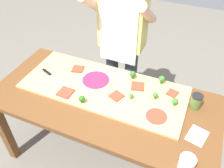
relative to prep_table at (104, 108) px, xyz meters
The scene contains 26 objects.
ground_plane 0.68m from the prep_table, ahead, with size 8.00×8.00×0.00m, color #6B665B.
prep_table is the anchor object (origin of this frame).
cutting_board 0.16m from the prep_table, 113.61° to the left, with size 1.31×0.54×0.02m, color tan.
chefs_knife 0.53m from the prep_table, behind, with size 0.30×0.12×0.02m.
pizza_whole_beet_magenta 0.24m from the prep_table, 132.56° to the left, with size 0.27×0.27×0.02m.
pizza_whole_tomato_red 0.45m from the prep_table, ahead, with size 0.18×0.18×0.02m.
pizza_slice_far_left 0.32m from the prep_table, 164.90° to the right, with size 0.11×0.11×0.01m, color #BC3D28.
pizza_slice_far_right 0.16m from the prep_table, 25.86° to the left, with size 0.09×0.09×0.01m, color #BC3D28.
pizza_slice_center 0.55m from the prep_table, 27.11° to the left, with size 0.08×0.08×0.01m, color #BC3D28.
pizza_slice_near_right 0.32m from the prep_table, 46.45° to the left, with size 0.10×0.10×0.01m, color #BC3D28.
pizza_slice_near_left 0.43m from the prep_table, 147.36° to the left, with size 0.10×0.10×0.01m, color #BC3D28.
broccoli_floret_front_mid 0.23m from the prep_table, 135.86° to the right, with size 0.05×0.05×0.06m.
broccoli_floret_center_left 0.55m from the prep_table, 14.17° to the left, with size 0.05×0.05×0.06m.
broccoli_floret_back_mid 0.42m from the prep_table, 20.67° to the left, with size 0.04×0.04×0.06m.
broccoli_floret_front_left 0.36m from the prep_table, 66.50° to the left, with size 0.05×0.05×0.07m.
broccoli_floret_back_left 0.26m from the prep_table, 18.18° to the left, with size 0.03×0.03×0.05m.
broccoli_floret_back_right 0.52m from the prep_table, 42.00° to the left, with size 0.05×0.05×0.07m.
cheese_crumble_a 0.68m from the prep_table, 30.65° to the left, with size 0.02×0.02×0.02m, color silver.
cheese_crumble_b 0.17m from the prep_table, 99.58° to the right, with size 0.02×0.02×0.02m, color white.
cheese_crumble_c 0.67m from the prep_table, 162.13° to the left, with size 0.01×0.01×0.01m, color silver.
cheese_crumble_d 0.22m from the prep_table, 23.47° to the right, with size 0.02×0.02×0.02m, color white.
cheese_crumble_e 0.36m from the prep_table, 163.96° to the left, with size 0.02×0.02×0.02m, color silver.
flour_cup 0.77m from the prep_table, 25.78° to the right, with size 0.10×0.10×0.09m.
sauce_jar 0.70m from the prep_table, 16.18° to the left, with size 0.08×0.08×0.12m.
recipe_note 0.73m from the prep_table, ahead, with size 0.11×0.15×0.00m, color white.
cook_center 0.68m from the prep_table, 98.13° to the left, with size 0.54×0.39×1.67m.
Camera 1 is at (0.58, -1.18, 2.08)m, focal length 38.45 mm.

